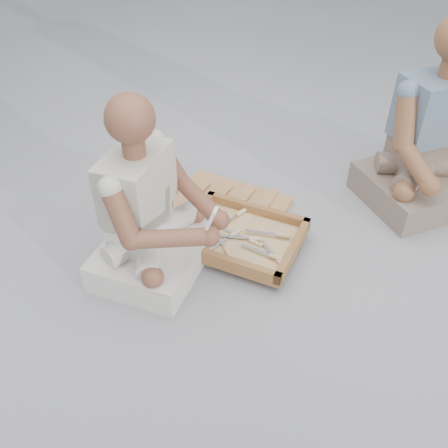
% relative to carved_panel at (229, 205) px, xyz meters
% --- Properties ---
extents(ground, '(60.00, 60.00, 0.00)m').
position_rel_carved_panel_xyz_m(ground, '(0.19, -0.72, -0.02)').
color(ground, '#96969B').
rests_on(ground, ground).
extents(carved_panel, '(0.67, 0.54, 0.04)m').
position_rel_carved_panel_xyz_m(carved_panel, '(0.00, 0.00, 0.00)').
color(carved_panel, '#A76740').
rests_on(carved_panel, ground).
extents(tool_tray, '(0.64, 0.56, 0.07)m').
position_rel_carved_panel_xyz_m(tool_tray, '(0.12, -0.30, 0.04)').
color(tool_tray, brown).
rests_on(tool_tray, carved_panel).
extents(chisel_0, '(0.22, 0.02, 0.02)m').
position_rel_carved_panel_xyz_m(chisel_0, '(0.29, -0.27, 0.06)').
color(chisel_0, silver).
rests_on(chisel_0, tool_tray).
extents(chisel_1, '(0.14, 0.19, 0.02)m').
position_rel_carved_panel_xyz_m(chisel_1, '(0.07, -0.14, 0.06)').
color(chisel_1, silver).
rests_on(chisel_1, tool_tray).
extents(chisel_2, '(0.21, 0.10, 0.02)m').
position_rel_carved_panel_xyz_m(chisel_2, '(0.18, -0.33, 0.05)').
color(chisel_2, silver).
rests_on(chisel_2, tool_tray).
extents(chisel_3, '(0.13, 0.20, 0.02)m').
position_rel_carved_panel_xyz_m(chisel_3, '(0.07, -0.41, 0.05)').
color(chisel_3, silver).
rests_on(chisel_3, tool_tray).
extents(chisel_4, '(0.21, 0.09, 0.02)m').
position_rel_carved_panel_xyz_m(chisel_4, '(0.28, -0.42, 0.06)').
color(chisel_4, silver).
rests_on(chisel_4, tool_tray).
extents(chisel_5, '(0.15, 0.18, 0.02)m').
position_rel_carved_panel_xyz_m(chisel_5, '(0.31, -0.43, 0.06)').
color(chisel_5, silver).
rests_on(chisel_5, tool_tray).
extents(chisel_6, '(0.14, 0.19, 0.02)m').
position_rel_carved_panel_xyz_m(chisel_6, '(0.07, -0.30, 0.05)').
color(chisel_6, silver).
rests_on(chisel_6, tool_tray).
extents(chisel_7, '(0.22, 0.03, 0.02)m').
position_rel_carved_panel_xyz_m(chisel_7, '(0.17, -0.31, 0.06)').
color(chisel_7, silver).
rests_on(chisel_7, tool_tray).
extents(wood_chip_0, '(0.02, 0.02, 0.00)m').
position_rel_carved_panel_xyz_m(wood_chip_0, '(0.30, -0.34, -0.02)').
color(wood_chip_0, tan).
rests_on(wood_chip_0, ground).
extents(wood_chip_1, '(0.02, 0.02, 0.00)m').
position_rel_carved_panel_xyz_m(wood_chip_1, '(0.11, -0.28, -0.02)').
color(wood_chip_1, tan).
rests_on(wood_chip_1, ground).
extents(wood_chip_2, '(0.02, 0.02, 0.00)m').
position_rel_carved_panel_xyz_m(wood_chip_2, '(0.08, -0.24, -0.02)').
color(wood_chip_2, tan).
rests_on(wood_chip_2, ground).
extents(wood_chip_3, '(0.02, 0.02, 0.00)m').
position_rel_carved_panel_xyz_m(wood_chip_3, '(-0.01, -0.38, -0.02)').
color(wood_chip_3, tan).
rests_on(wood_chip_3, ground).
extents(wood_chip_4, '(0.02, 0.02, 0.00)m').
position_rel_carved_panel_xyz_m(wood_chip_4, '(-0.16, -0.06, -0.02)').
color(wood_chip_4, tan).
rests_on(wood_chip_4, ground).
extents(wood_chip_5, '(0.02, 0.02, 0.00)m').
position_rel_carved_panel_xyz_m(wood_chip_5, '(0.31, -0.22, -0.02)').
color(wood_chip_5, tan).
rests_on(wood_chip_5, ground).
extents(wood_chip_6, '(0.02, 0.02, 0.00)m').
position_rel_carved_panel_xyz_m(wood_chip_6, '(0.34, -0.23, -0.02)').
color(wood_chip_6, tan).
rests_on(wood_chip_6, ground).
extents(wood_chip_7, '(0.02, 0.02, 0.00)m').
position_rel_carved_panel_xyz_m(wood_chip_7, '(0.41, -0.11, -0.02)').
color(wood_chip_7, tan).
rests_on(wood_chip_7, ground).
extents(wood_chip_8, '(0.02, 0.02, 0.00)m').
position_rel_carved_panel_xyz_m(wood_chip_8, '(0.01, -0.01, -0.02)').
color(wood_chip_8, tan).
rests_on(wood_chip_8, ground).
extents(wood_chip_9, '(0.02, 0.02, 0.00)m').
position_rel_carved_panel_xyz_m(wood_chip_9, '(-0.04, -0.09, -0.02)').
color(wood_chip_9, tan).
rests_on(wood_chip_9, ground).
extents(wood_chip_10, '(0.02, 0.02, 0.00)m').
position_rel_carved_panel_xyz_m(wood_chip_10, '(0.04, -0.24, -0.02)').
color(wood_chip_10, tan).
rests_on(wood_chip_10, ground).
extents(craftsman, '(0.61, 0.61, 0.85)m').
position_rel_carved_panel_xyz_m(craftsman, '(-0.26, -0.49, 0.27)').
color(craftsman, beige).
rests_on(craftsman, ground).
extents(companion, '(0.80, 0.76, 0.98)m').
position_rel_carved_panel_xyz_m(companion, '(1.01, 0.31, 0.31)').
color(companion, '#816C5D').
rests_on(companion, ground).
extents(mobile_phone, '(0.05, 0.05, 0.10)m').
position_rel_carved_panel_xyz_m(mobile_phone, '(0.04, -0.60, 0.39)').
color(mobile_phone, silver).
rests_on(mobile_phone, craftsman).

